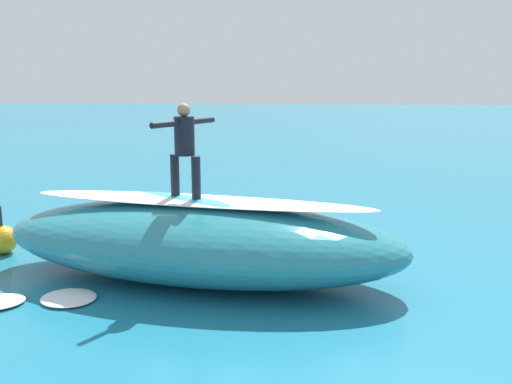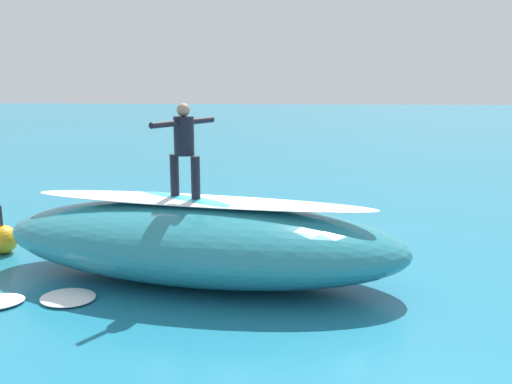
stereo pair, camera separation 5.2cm
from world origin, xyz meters
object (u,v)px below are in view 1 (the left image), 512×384
surfboard_riding (186,200)px  surfer_paddling (305,215)px  surfboard_paddling (306,221)px  surfer_riding (185,143)px  buoy_marker (3,240)px

surfboard_riding → surfer_paddling: size_ratio=1.29×
surfer_paddling → surfboard_paddling: bearing=0.0°
surfer_riding → surfboard_riding: bearing=31.6°
surfer_paddling → surfboard_riding: bearing=164.9°
surfboard_riding → surfer_riding: 1.01m
buoy_marker → surfboard_riding: bearing=163.6°
surfboard_riding → buoy_marker: 4.41m
surfboard_riding → surfboard_paddling: (-2.26, -4.19, -1.43)m
surfboard_paddling → surfer_paddling: bearing=-180.0°
surfer_riding → buoy_marker: surfer_riding is taller
surfboard_riding → surfer_paddling: surfboard_riding is taller
surfer_riding → buoy_marker: size_ratio=1.63×
buoy_marker → surfer_riding: bearing=163.6°
surfboard_riding → surfboard_paddling: bearing=-86.8°
buoy_marker → surfboard_paddling: bearing=-154.8°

